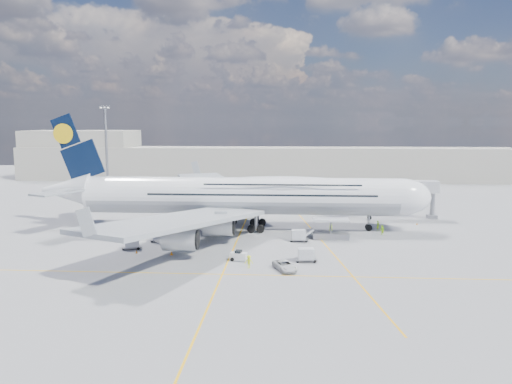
# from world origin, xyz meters

# --- Properties ---
(ground) EXTENTS (300.00, 300.00, 0.00)m
(ground) POSITION_xyz_m (0.00, 0.00, 0.00)
(ground) COLOR gray
(ground) RESTS_ON ground
(taxi_line_main) EXTENTS (0.25, 220.00, 0.01)m
(taxi_line_main) POSITION_xyz_m (0.00, 0.00, 0.01)
(taxi_line_main) COLOR #FFB40D
(taxi_line_main) RESTS_ON ground
(taxi_line_cross) EXTENTS (120.00, 0.25, 0.01)m
(taxi_line_cross) POSITION_xyz_m (0.00, -20.00, 0.01)
(taxi_line_cross) COLOR #FFB40D
(taxi_line_cross) RESTS_ON ground
(taxi_line_diag) EXTENTS (14.16, 99.06, 0.01)m
(taxi_line_diag) POSITION_xyz_m (14.00, 10.00, 0.01)
(taxi_line_diag) COLOR #FFB40D
(taxi_line_diag) RESTS_ON ground
(airliner) EXTENTS (77.26, 79.15, 23.71)m
(airliner) POSITION_xyz_m (0.26, 10.00, 6.87)
(airliner) COLOR white
(airliner) RESTS_ON ground
(jet_bridge) EXTENTS (18.80, 12.10, 8.50)m
(jet_bridge) POSITION_xyz_m (29.81, 20.94, 6.85)
(jet_bridge) COLOR #B7B7BC
(jet_bridge) RESTS_ON ground
(cargo_loader) EXTENTS (8.53, 3.20, 3.67)m
(cargo_loader) POSITION_xyz_m (16.82, 2.89, 1.25)
(cargo_loader) COLOR silver
(cargo_loader) RESTS_ON ground
(light_mast) EXTENTS (3.00, 0.70, 25.50)m
(light_mast) POSITION_xyz_m (-40.00, 45.00, 13.21)
(light_mast) COLOR gray
(light_mast) RESTS_ON ground
(terminal) EXTENTS (180.00, 16.00, 12.00)m
(terminal) POSITION_xyz_m (0.00, 95.00, 6.00)
(terminal) COLOR #B2AD9E
(terminal) RESTS_ON ground
(hangar) EXTENTS (40.00, 22.00, 18.00)m
(hangar) POSITION_xyz_m (-70.00, 100.00, 9.00)
(hangar) COLOR #B2AD9E
(hangar) RESTS_ON ground
(tree_line) EXTENTS (160.00, 6.00, 8.00)m
(tree_line) POSITION_xyz_m (40.00, 140.00, 4.00)
(tree_line) COLOR #193814
(tree_line) RESTS_ON ground
(dolly_row_a) EXTENTS (3.53, 2.69, 1.99)m
(dolly_row_a) POSITION_xyz_m (-17.00, -7.04, 1.07)
(dolly_row_a) COLOR gray
(dolly_row_a) RESTS_ON ground
(dolly_row_b) EXTENTS (2.89, 2.26, 0.38)m
(dolly_row_b) POSITION_xyz_m (-11.52, 0.03, 0.29)
(dolly_row_b) COLOR gray
(dolly_row_b) RESTS_ON ground
(dolly_row_c) EXTENTS (3.53, 2.25, 2.08)m
(dolly_row_c) POSITION_xyz_m (-13.63, -1.50, 1.12)
(dolly_row_c) COLOR gray
(dolly_row_c) RESTS_ON ground
(dolly_back) EXTENTS (2.77, 1.70, 0.38)m
(dolly_back) POSITION_xyz_m (-20.10, -0.06, 0.30)
(dolly_back) COLOR gray
(dolly_back) RESTS_ON ground
(dolly_nose_far) EXTENTS (3.44, 2.07, 2.07)m
(dolly_nose_far) POSITION_xyz_m (11.95, -12.76, 1.12)
(dolly_nose_far) COLOR gray
(dolly_nose_far) RESTS_ON ground
(dolly_nose_near) EXTENTS (3.39, 1.93, 2.09)m
(dolly_nose_near) POSITION_xyz_m (11.12, 0.24, 1.12)
(dolly_nose_near) COLOR gray
(dolly_nose_near) RESTS_ON ground
(baggage_tug) EXTENTS (2.75, 1.64, 1.61)m
(baggage_tug) POSITION_xyz_m (1.58, -12.86, 0.71)
(baggage_tug) COLOR silver
(baggage_tug) RESTS_ON ground
(catering_truck_inner) EXTENTS (6.72, 3.74, 3.78)m
(catering_truck_inner) POSITION_xyz_m (-4.13, 26.47, 1.78)
(catering_truck_inner) COLOR gray
(catering_truck_inner) RESTS_ON ground
(catering_truck_outer) EXTENTS (7.16, 3.22, 4.16)m
(catering_truck_outer) POSITION_xyz_m (-15.57, 48.26, 1.93)
(catering_truck_outer) COLOR gray
(catering_truck_outer) RESTS_ON ground
(service_van) EXTENTS (4.07, 5.49, 1.39)m
(service_van) POSITION_xyz_m (8.75, -17.57, 0.69)
(service_van) COLOR silver
(service_van) RESTS_ON ground
(crew_nose) EXTENTS (0.81, 0.84, 1.94)m
(crew_nose) POSITION_xyz_m (26.90, 10.51, 0.97)
(crew_nose) COLOR #92DD17
(crew_nose) RESTS_ON ground
(crew_loader) EXTENTS (1.05, 1.12, 1.84)m
(crew_loader) POSITION_xyz_m (26.98, 6.43, 0.92)
(crew_loader) COLOR #B6FF1A
(crew_loader) RESTS_ON ground
(crew_wing) EXTENTS (0.69, 1.18, 1.90)m
(crew_wing) POSITION_xyz_m (-6.76, -3.55, 0.95)
(crew_wing) COLOR #BAE718
(crew_wing) RESTS_ON ground
(crew_van) EXTENTS (0.98, 1.09, 1.87)m
(crew_van) POSITION_xyz_m (17.43, 7.92, 0.93)
(crew_van) COLOR #C3FF1A
(crew_van) RESTS_ON ground
(crew_tug) EXTENTS (1.29, 0.80, 1.92)m
(crew_tug) POSITION_xyz_m (3.50, -16.75, 0.96)
(crew_tug) COLOR #D4E418
(crew_tug) RESTS_ON ground
(cone_nose) EXTENTS (0.38, 0.38, 0.48)m
(cone_nose) POSITION_xyz_m (35.96, 16.37, 0.23)
(cone_nose) COLOR orange
(cone_nose) RESTS_ON ground
(cone_wing_left_inner) EXTENTS (0.44, 0.44, 0.56)m
(cone_wing_left_inner) POSITION_xyz_m (-11.99, 24.81, 0.27)
(cone_wing_left_inner) COLOR orange
(cone_wing_left_inner) RESTS_ON ground
(cone_wing_left_outer) EXTENTS (0.47, 0.47, 0.60)m
(cone_wing_left_outer) POSITION_xyz_m (-20.85, 28.22, 0.29)
(cone_wing_left_outer) COLOR orange
(cone_wing_left_outer) RESTS_ON ground
(cone_wing_right_inner) EXTENTS (0.49, 0.49, 0.62)m
(cone_wing_right_inner) POSITION_xyz_m (-9.50, -10.33, 0.30)
(cone_wing_right_inner) COLOR orange
(cone_wing_right_inner) RESTS_ON ground
(cone_wing_right_outer) EXTENTS (0.40, 0.40, 0.50)m
(cone_wing_right_outer) POSITION_xyz_m (-15.41, -9.66, 0.24)
(cone_wing_right_outer) COLOR orange
(cone_wing_right_outer) RESTS_ON ground
(cone_tail) EXTENTS (0.48, 0.48, 0.61)m
(cone_tail) POSITION_xyz_m (-27.53, 8.90, 0.30)
(cone_tail) COLOR orange
(cone_tail) RESTS_ON ground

